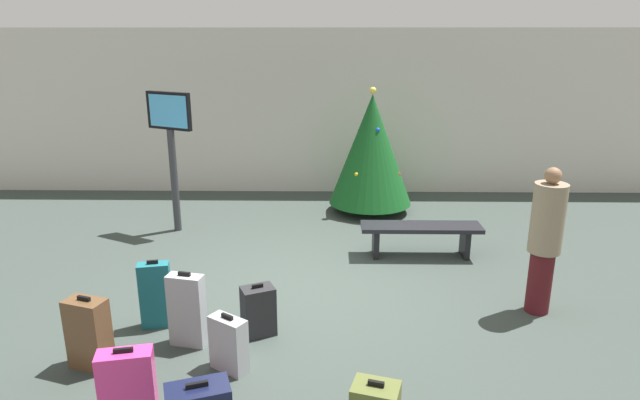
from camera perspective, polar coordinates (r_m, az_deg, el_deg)
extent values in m
plane|color=#38423D|center=(7.03, -2.30, -9.44)|extent=(16.00, 16.00, 0.00)
cube|color=beige|center=(11.11, -1.04, 9.20)|extent=(16.00, 0.20, 3.27)
cylinder|color=#4C3319|center=(10.06, 5.24, -0.72)|extent=(0.12, 0.12, 0.18)
cone|color=#14511E|center=(9.79, 5.40, 5.28)|extent=(1.49, 1.49, 1.97)
sphere|color=#F2D84C|center=(9.64, 5.58, 11.38)|extent=(0.12, 0.12, 0.12)
sphere|color=red|center=(9.79, 8.23, 2.68)|extent=(0.08, 0.08, 0.08)
sphere|color=yellow|center=(9.46, 3.88, 2.70)|extent=(0.08, 0.08, 0.08)
sphere|color=blue|center=(9.54, 6.08, 7.34)|extent=(0.08, 0.08, 0.08)
sphere|color=blue|center=(10.13, 7.10, 4.45)|extent=(0.08, 0.08, 0.08)
cylinder|color=#333338|center=(9.16, -15.04, 1.94)|extent=(0.12, 0.12, 1.69)
cube|color=black|center=(8.95, -15.60, 9.01)|extent=(0.78, 0.44, 0.59)
cube|color=#4CB2F2|center=(8.90, -15.68, 8.97)|extent=(0.68, 0.35, 0.50)
cube|color=black|center=(8.03, 10.57, -2.80)|extent=(1.74, 0.44, 0.06)
cube|color=black|center=(8.03, 5.86, -4.42)|extent=(0.08, 0.35, 0.42)
cube|color=black|center=(8.25, 14.97, -4.35)|extent=(0.08, 0.35, 0.42)
cylinder|color=#4C1419|center=(6.86, 22.06, -7.95)|extent=(0.27, 0.27, 0.75)
cylinder|color=gray|center=(6.59, 22.80, -1.78)|extent=(0.46, 0.46, 0.80)
sphere|color=#8C6647|center=(6.46, 23.29, 2.37)|extent=(0.18, 0.18, 0.18)
cube|color=black|center=(4.41, -12.80, -18.41)|extent=(0.17, 0.08, 0.04)
cube|color=black|center=(4.36, 5.90, -18.62)|extent=(0.13, 0.06, 0.04)
cube|color=brown|center=(5.83, -23.12, -12.79)|extent=(0.44, 0.33, 0.71)
cube|color=black|center=(5.67, -23.56, -9.46)|extent=(0.14, 0.07, 0.04)
cube|color=#232326|center=(5.99, -6.49, -11.50)|extent=(0.41, 0.36, 0.55)
cube|color=black|center=(5.86, -6.58, -8.96)|extent=(0.12, 0.08, 0.04)
cube|color=#19606B|center=(6.33, -16.88, -9.53)|extent=(0.36, 0.23, 0.75)
cube|color=black|center=(6.17, -17.19, -6.25)|extent=(0.12, 0.05, 0.04)
cube|color=#E5388C|center=(5.09, -19.59, -17.72)|extent=(0.49, 0.30, 0.60)
cube|color=black|center=(4.92, -19.97, -14.62)|extent=(0.16, 0.06, 0.04)
cube|color=#9EA0A5|center=(5.45, -9.57, -14.71)|extent=(0.41, 0.35, 0.55)
cube|color=black|center=(5.30, -9.72, -11.98)|extent=(0.13, 0.10, 0.04)
cube|color=#9EA0A5|center=(5.89, -13.78, -11.19)|extent=(0.40, 0.24, 0.78)
cube|color=black|center=(5.71, -14.06, -7.54)|extent=(0.13, 0.06, 0.04)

